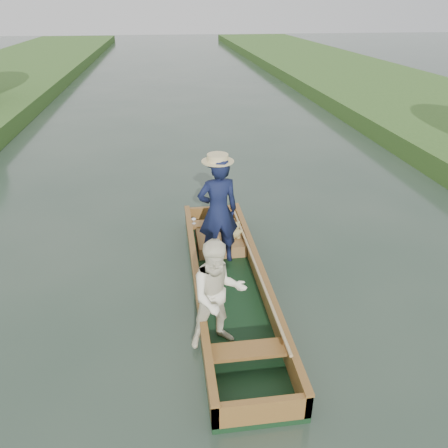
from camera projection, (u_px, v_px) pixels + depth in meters
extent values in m
plane|color=#283D30|center=(229.00, 294.00, 6.98)|extent=(120.00, 120.00, 0.00)
cube|color=black|center=(229.00, 292.00, 6.96)|extent=(1.10, 5.00, 0.08)
cube|color=#8E5E2C|center=(197.00, 284.00, 6.81)|extent=(0.08, 5.00, 0.32)
cube|color=#8E5E2C|center=(261.00, 279.00, 6.93)|extent=(0.08, 5.00, 0.32)
cube|color=#8E5E2C|center=(212.00, 214.00, 9.04)|extent=(1.10, 0.08, 0.32)
cube|color=#8E5E2C|center=(262.00, 411.00, 4.70)|extent=(1.10, 0.08, 0.32)
cube|color=#8E5E2C|center=(196.00, 274.00, 6.73)|extent=(0.10, 5.00, 0.04)
cube|color=#8E5E2C|center=(261.00, 269.00, 6.85)|extent=(0.10, 5.00, 0.04)
cube|color=#8E5E2C|center=(215.00, 223.00, 8.52)|extent=(0.94, 0.30, 0.05)
cube|color=#8E5E2C|center=(248.00, 350.00, 5.43)|extent=(0.94, 0.30, 0.05)
imported|color=#111736|center=(218.00, 211.00, 7.30)|extent=(0.75, 0.55, 1.91)
cylinder|color=beige|center=(218.00, 159.00, 6.89)|extent=(0.52, 0.52, 0.12)
imported|color=white|center=(218.00, 295.00, 5.53)|extent=(0.84, 0.70, 1.55)
cube|color=#B05639|center=(220.00, 241.00, 8.11)|extent=(0.85, 0.90, 0.22)
sphere|color=tan|center=(236.00, 233.00, 7.96)|extent=(0.20, 0.20, 0.20)
sphere|color=tan|center=(236.00, 226.00, 7.88)|extent=(0.15, 0.15, 0.15)
sphere|color=tan|center=(233.00, 223.00, 7.85)|extent=(0.05, 0.05, 0.05)
sphere|color=tan|center=(239.00, 222.00, 7.86)|extent=(0.05, 0.05, 0.05)
sphere|color=tan|center=(236.00, 228.00, 7.84)|extent=(0.06, 0.06, 0.06)
sphere|color=tan|center=(231.00, 232.00, 7.92)|extent=(0.07, 0.07, 0.07)
sphere|color=tan|center=(241.00, 231.00, 7.94)|extent=(0.07, 0.07, 0.07)
sphere|color=tan|center=(233.00, 238.00, 7.96)|extent=(0.08, 0.08, 0.08)
sphere|color=tan|center=(238.00, 237.00, 7.97)|extent=(0.08, 0.08, 0.08)
cylinder|color=silver|center=(194.00, 223.00, 8.45)|extent=(0.07, 0.07, 0.01)
cylinder|color=silver|center=(194.00, 222.00, 8.44)|extent=(0.01, 0.01, 0.08)
ellipsoid|color=silver|center=(194.00, 219.00, 8.41)|extent=(0.09, 0.09, 0.05)
cylinder|color=tan|center=(255.00, 264.00, 6.91)|extent=(0.04, 4.22, 0.19)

